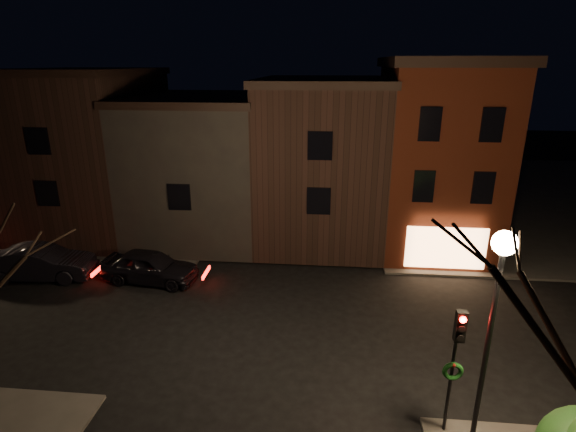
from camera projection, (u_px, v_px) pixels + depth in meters
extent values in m
plane|color=black|center=(277.00, 322.00, 18.85)|extent=(120.00, 120.00, 0.00)
cube|color=#2D2B28|center=(555.00, 198.00, 35.85)|extent=(30.00, 30.00, 0.12)
cube|color=#2D2B28|center=(79.00, 186.00, 39.49)|extent=(30.00, 30.00, 0.12)
cube|color=#511B0E|center=(436.00, 160.00, 25.41)|extent=(6.00, 8.00, 10.00)
cube|color=black|center=(447.00, 62.00, 23.71)|extent=(6.50, 8.50, 0.50)
cube|color=#F8AE6F|center=(446.00, 248.00, 22.80)|extent=(4.00, 0.12, 2.20)
cube|color=black|center=(322.00, 162.00, 27.11)|extent=(7.00, 10.00, 9.00)
cube|color=black|center=(324.00, 81.00, 25.59)|extent=(7.30, 10.30, 0.40)
cube|color=black|center=(205.00, 168.00, 27.93)|extent=(7.50, 10.00, 8.00)
cube|color=black|center=(201.00, 99.00, 26.57)|extent=(7.80, 10.30, 0.40)
cube|color=black|center=(92.00, 154.00, 28.35)|extent=(7.00, 10.00, 9.50)
cube|color=black|center=(80.00, 72.00, 26.75)|extent=(7.30, 10.30, 0.40)
cylinder|color=black|center=(486.00, 357.00, 11.63)|extent=(0.14, 0.14, 6.00)
sphere|color=#FFD18C|center=(505.00, 243.00, 10.60)|extent=(0.60, 0.60, 0.60)
cylinder|color=black|center=(452.00, 372.00, 12.57)|extent=(0.10, 0.10, 4.00)
cube|color=black|center=(460.00, 326.00, 11.88)|extent=(0.28, 0.22, 0.90)
cylinder|color=#FF0C07|center=(463.00, 320.00, 11.68)|extent=(0.18, 0.06, 0.18)
cylinder|color=black|center=(462.00, 329.00, 11.77)|extent=(0.18, 0.06, 0.18)
cylinder|color=black|center=(460.00, 338.00, 11.86)|extent=(0.18, 0.06, 0.18)
torus|color=#0C380F|center=(453.00, 371.00, 12.46)|extent=(0.58, 0.14, 0.58)
sphere|color=#990C0C|center=(454.00, 365.00, 12.36)|extent=(0.12, 0.12, 0.12)
imported|color=black|center=(150.00, 266.00, 22.15)|extent=(4.91, 2.43, 1.61)
imported|color=black|center=(40.00, 263.00, 22.41)|extent=(5.38, 2.48, 1.71)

